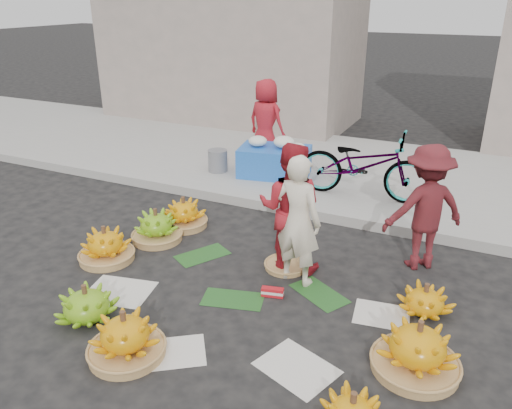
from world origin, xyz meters
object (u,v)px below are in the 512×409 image
at_px(banana_bunch_0, 106,246).
at_px(bicycle, 364,165).
at_px(flower_table, 275,159).
at_px(vendor_cream, 298,221).
at_px(banana_bunch_4, 417,349).

bearing_deg(banana_bunch_0, bicycle, 52.53).
bearing_deg(flower_table, vendor_cream, -73.03).
xyz_separation_m(banana_bunch_4, vendor_cream, (-1.46, 0.93, 0.53)).
bearing_deg(banana_bunch_4, banana_bunch_0, 174.21).
relative_size(banana_bunch_0, banana_bunch_4, 0.79).
distance_m(banana_bunch_0, bicycle, 3.90).
xyz_separation_m(banana_bunch_0, bicycle, (2.36, 3.08, 0.44)).
relative_size(banana_bunch_4, bicycle, 0.43).
xyz_separation_m(vendor_cream, flower_table, (-1.50, 2.86, -0.34)).
bearing_deg(bicycle, flower_table, 75.14).
bearing_deg(flower_table, banana_bunch_0, -113.38).
height_order(banana_bunch_4, flower_table, flower_table).
xyz_separation_m(banana_bunch_4, flower_table, (-2.96, 3.79, 0.18)).
distance_m(vendor_cream, bicycle, 2.53).
bearing_deg(banana_bunch_4, bicycle, 111.62).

